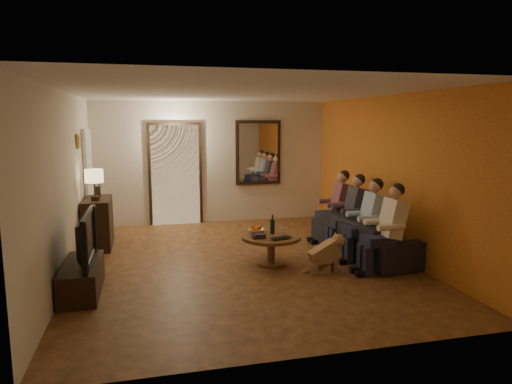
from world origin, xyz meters
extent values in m
cube|color=#452812|center=(0.00, 0.00, 0.00)|extent=(5.00, 6.00, 0.01)
cube|color=white|center=(0.00, 0.00, 2.60)|extent=(5.00, 6.00, 0.01)
cube|color=beige|center=(0.00, 3.00, 1.30)|extent=(5.00, 0.02, 2.60)
cube|color=beige|center=(0.00, -3.00, 1.30)|extent=(5.00, 0.02, 2.60)
cube|color=beige|center=(-2.50, 0.00, 1.30)|extent=(0.02, 6.00, 2.60)
cube|color=beige|center=(2.50, 0.00, 1.30)|extent=(0.02, 6.00, 2.60)
cube|color=#C75021|center=(2.49, 0.00, 1.30)|extent=(0.01, 6.00, 2.60)
cube|color=#FFE0A5|center=(-0.80, 2.98, 1.05)|extent=(1.00, 0.06, 2.10)
cube|color=black|center=(-0.80, 2.97, 1.05)|extent=(1.12, 0.04, 2.22)
cube|color=silver|center=(-0.55, 2.98, 0.90)|extent=(0.45, 0.03, 1.70)
cube|color=black|center=(1.00, 2.96, 1.50)|extent=(1.00, 0.05, 1.40)
cube|color=white|center=(1.00, 2.93, 1.50)|extent=(0.86, 0.02, 1.26)
cube|color=white|center=(-2.46, 2.30, 1.02)|extent=(0.06, 0.85, 2.04)
cube|color=#B28C33|center=(-2.47, 1.30, 1.85)|extent=(0.03, 0.28, 0.24)
cube|color=brown|center=(-2.46, 1.30, 1.85)|extent=(0.01, 0.22, 0.18)
cube|color=black|center=(-2.25, 1.46, 0.43)|extent=(0.45, 0.96, 0.85)
cube|color=black|center=(-2.25, -0.79, 0.20)|extent=(0.45, 1.19, 0.40)
imported|color=black|center=(-2.25, -0.79, 0.72)|extent=(1.13, 0.15, 0.65)
imported|color=black|center=(2.04, -0.09, 0.32)|extent=(2.25, 1.11, 0.63)
cylinder|color=brown|center=(0.41, -0.21, 0.23)|extent=(1.08, 1.08, 0.45)
imported|color=white|center=(0.23, 0.01, 0.48)|extent=(0.26, 0.26, 0.06)
cylinder|color=silver|center=(0.59, -0.16, 0.50)|extent=(0.06, 0.06, 0.10)
imported|color=black|center=(0.51, -0.49, 0.46)|extent=(0.38, 0.30, 0.03)
camera|label=1|loc=(-1.42, -6.73, 2.17)|focal=32.00mm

